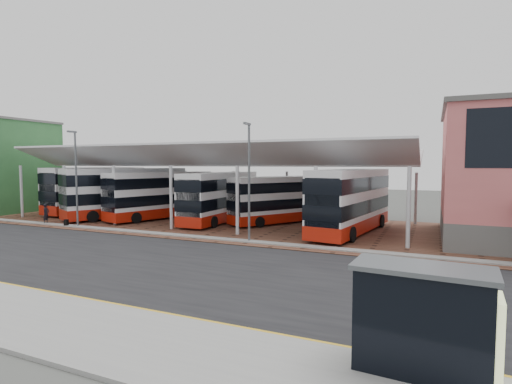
# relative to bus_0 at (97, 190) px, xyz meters

# --- Properties ---
(ground) EXTENTS (140.00, 140.00, 0.00)m
(ground) POSITION_rel_bus_0_xyz_m (20.72, -14.99, -2.50)
(ground) COLOR #434541
(road) EXTENTS (120.00, 14.00, 0.02)m
(road) POSITION_rel_bus_0_xyz_m (20.72, -15.99, -2.49)
(road) COLOR black
(road) RESTS_ON ground
(forecourt) EXTENTS (72.00, 16.00, 0.06)m
(forecourt) POSITION_rel_bus_0_xyz_m (22.72, -1.99, -2.47)
(forecourt) COLOR brown
(forecourt) RESTS_ON ground
(sidewalk) EXTENTS (120.00, 4.00, 0.14)m
(sidewalk) POSITION_rel_bus_0_xyz_m (20.72, -23.99, -2.43)
(sidewalk) COLOR gray
(sidewalk) RESTS_ON ground
(north_kerb) EXTENTS (120.00, 0.80, 0.14)m
(north_kerb) POSITION_rel_bus_0_xyz_m (20.72, -8.79, -2.43)
(north_kerb) COLOR gray
(north_kerb) RESTS_ON ground
(yellow_line_near) EXTENTS (120.00, 0.12, 0.01)m
(yellow_line_near) POSITION_rel_bus_0_xyz_m (20.72, -21.99, -2.47)
(yellow_line_near) COLOR gold
(yellow_line_near) RESTS_ON road
(yellow_line_far) EXTENTS (120.00, 0.12, 0.01)m
(yellow_line_far) POSITION_rel_bus_0_xyz_m (20.72, -21.69, -2.47)
(yellow_line_far) COLOR gold
(yellow_line_far) RESTS_ON road
(canopy) EXTENTS (37.00, 11.63, 7.07)m
(canopy) POSITION_rel_bus_0_xyz_m (14.72, -1.05, 3.30)
(canopy) COLOR silver
(canopy) RESTS_ON ground
(shop_green) EXTENTS (6.40, 10.20, 10.22)m
(shop_green) POSITION_rel_bus_0_xyz_m (-9.28, -4.02, 2.62)
(shop_green) COLOR #326B36
(shop_green) RESTS_ON ground
(lamp_west) EXTENTS (0.16, 0.90, 8.07)m
(lamp_west) POSITION_rel_bus_0_xyz_m (6.72, -8.72, 1.86)
(lamp_west) COLOR #54595D
(lamp_west) RESTS_ON ground
(lamp_east) EXTENTS (0.16, 0.90, 8.07)m
(lamp_east) POSITION_rel_bus_0_xyz_m (22.72, -8.72, 1.86)
(lamp_east) COLOR #54595D
(lamp_east) RESTS_ON ground
(bus_0) EXTENTS (3.58, 12.06, 4.91)m
(bus_0) POSITION_rel_bus_0_xyz_m (0.00, 0.00, 0.00)
(bus_0) COLOR white
(bus_0) RESTS_ON forecourt
(bus_1) EXTENTS (7.54, 11.80, 4.86)m
(bus_1) POSITION_rel_bus_0_xyz_m (6.40, -2.42, -0.02)
(bus_1) COLOR white
(bus_1) RESTS_ON forecourt
(bus_2) EXTENTS (5.72, 11.17, 4.50)m
(bus_2) POSITION_rel_bus_0_xyz_m (9.90, -1.58, -0.20)
(bus_2) COLOR white
(bus_2) RESTS_ON forecourt
(bus_3) EXTENTS (2.85, 10.96, 4.50)m
(bus_3) POSITION_rel_bus_0_xyz_m (16.33, -1.21, -0.20)
(bus_3) COLOR white
(bus_3) RESTS_ON forecourt
(bus_4) EXTENTS (7.25, 9.83, 4.16)m
(bus_4) POSITION_rel_bus_0_xyz_m (21.67, 0.44, -0.37)
(bus_4) COLOR white
(bus_4) RESTS_ON forecourt
(bus_5) EXTENTS (4.31, 12.06, 4.86)m
(bus_5) POSITION_rel_bus_0_xyz_m (28.37, -2.23, -0.02)
(bus_5) COLOR white
(bus_5) RESTS_ON forecourt
(pedestrian) EXTENTS (0.59, 0.74, 1.79)m
(pedestrian) POSITION_rel_bus_0_xyz_m (2.83, -8.61, -1.54)
(pedestrian) COLOR black
(pedestrian) RESTS_ON forecourt
(suitcase) EXTENTS (0.34, 0.24, 0.59)m
(suitcase) POSITION_rel_bus_0_xyz_m (5.73, -8.99, -2.14)
(suitcase) COLOR black
(suitcase) RESTS_ON forecourt
(bus_shelter) EXTENTS (3.46, 1.75, 2.69)m
(bus_shelter) POSITION_rel_bus_0_xyz_m (34.20, -22.89, -0.68)
(bus_shelter) COLOR black
(bus_shelter) RESTS_ON sidewalk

